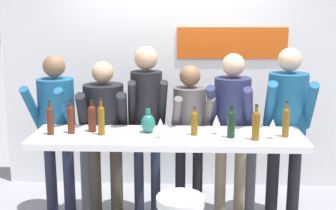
% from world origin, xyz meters
% --- Properties ---
extents(back_wall, '(4.02, 0.12, 2.55)m').
position_xyz_m(back_wall, '(0.01, 1.47, 1.28)').
color(back_wall, white).
rests_on(back_wall, ground_plane).
extents(tasting_table, '(2.42, 0.64, 1.04)m').
position_xyz_m(tasting_table, '(-0.00, 0.00, 0.88)').
color(tasting_table, white).
rests_on(tasting_table, ground_plane).
extents(person_far_left, '(0.49, 0.59, 1.69)m').
position_xyz_m(person_far_left, '(-1.13, 0.48, 1.05)').
color(person_far_left, '#23283D').
rests_on(person_far_left, ground_plane).
extents(person_left, '(0.51, 0.58, 1.63)m').
position_xyz_m(person_left, '(-0.65, 0.48, 1.00)').
color(person_left, '#473D33').
rests_on(person_left, ground_plane).
extents(person_center_left, '(0.42, 0.55, 1.77)m').
position_xyz_m(person_center_left, '(-0.23, 0.53, 1.12)').
color(person_center_left, '#23283D').
rests_on(person_center_left, ground_plane).
extents(person_center, '(0.44, 0.54, 1.59)m').
position_xyz_m(person_center, '(0.20, 0.53, 0.99)').
color(person_center, black).
rests_on(person_center, ground_plane).
extents(person_center_right, '(0.50, 0.60, 1.71)m').
position_xyz_m(person_center_right, '(0.62, 0.52, 1.06)').
color(person_center_right, gray).
rests_on(person_center_right, ground_plane).
extents(person_right, '(0.49, 0.59, 1.76)m').
position_xyz_m(person_right, '(1.16, 0.52, 1.09)').
color(person_right, black).
rests_on(person_right, ground_plane).
extents(wine_bottle_0, '(0.07, 0.07, 0.29)m').
position_xyz_m(wine_bottle_0, '(-0.69, 0.08, 1.17)').
color(wine_bottle_0, '#4C1E0F').
rests_on(wine_bottle_0, tasting_table).
extents(wine_bottle_1, '(0.06, 0.06, 0.33)m').
position_xyz_m(wine_bottle_1, '(-0.59, -0.03, 1.18)').
color(wine_bottle_1, brown).
rests_on(wine_bottle_1, tasting_table).
extents(wine_bottle_2, '(0.06, 0.06, 0.31)m').
position_xyz_m(wine_bottle_2, '(-0.87, 0.01, 1.18)').
color(wine_bottle_2, '#4C1E0F').
rests_on(wine_bottle_2, tasting_table).
extents(wine_bottle_3, '(0.07, 0.07, 0.31)m').
position_xyz_m(wine_bottle_3, '(0.76, -0.13, 1.18)').
color(wine_bottle_3, brown).
rests_on(wine_bottle_3, tasting_table).
extents(wine_bottle_4, '(0.07, 0.07, 0.29)m').
position_xyz_m(wine_bottle_4, '(0.55, -0.07, 1.17)').
color(wine_bottle_4, black).
rests_on(wine_bottle_4, tasting_table).
extents(wine_bottle_5, '(0.06, 0.06, 0.31)m').
position_xyz_m(wine_bottle_5, '(-1.04, -0.03, 1.18)').
color(wine_bottle_5, '#4C1E0F').
rests_on(wine_bottle_5, tasting_table).
extents(wine_bottle_6, '(0.06, 0.06, 0.26)m').
position_xyz_m(wine_bottle_6, '(0.24, 0.00, 1.15)').
color(wine_bottle_6, brown).
rests_on(wine_bottle_6, tasting_table).
extents(wine_bottle_7, '(0.06, 0.06, 0.32)m').
position_xyz_m(wine_bottle_7, '(1.03, -0.03, 1.18)').
color(wine_bottle_7, brown).
rests_on(wine_bottle_7, tasting_table).
extents(wine_glass_0, '(0.07, 0.07, 0.18)m').
position_xyz_m(wine_glass_0, '(-0.06, -0.10, 1.16)').
color(wine_glass_0, silver).
rests_on(wine_glass_0, tasting_table).
extents(wine_glass_1, '(0.07, 0.07, 0.18)m').
position_xyz_m(wine_glass_1, '(0.91, -0.09, 1.16)').
color(wine_glass_1, silver).
rests_on(wine_glass_1, tasting_table).
extents(wine_glass_2, '(0.07, 0.07, 0.18)m').
position_xyz_m(wine_glass_2, '(0.43, 0.03, 1.16)').
color(wine_glass_2, silver).
rests_on(wine_glass_2, tasting_table).
extents(decorative_vase, '(0.13, 0.13, 0.22)m').
position_xyz_m(decorative_vase, '(-0.18, 0.07, 1.12)').
color(decorative_vase, '#1E665B').
rests_on(decorative_vase, tasting_table).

